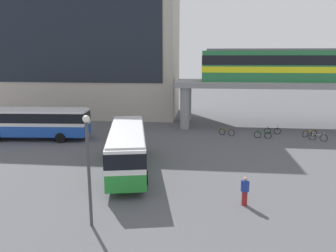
{
  "coord_description": "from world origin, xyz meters",
  "views": [
    {
      "loc": [
        4.8,
        -21.8,
        8.57
      ],
      "look_at": [
        1.58,
        7.76,
        2.2
      ],
      "focal_mm": 35.65,
      "sensor_mm": 36.0,
      "label": 1
    }
  ],
  "objects_px": {
    "train": "(310,65)",
    "bicycle_green": "(263,135)",
    "bus_secondary": "(34,121)",
    "bicycle_black": "(272,131)",
    "station_building": "(86,49)",
    "bicycle_orange": "(310,133)",
    "bicycle_silver": "(318,137)",
    "bus_main": "(127,145)",
    "bicycle_brown": "(227,132)",
    "pedestrian_at_kerb": "(245,192)"
  },
  "relations": [
    {
      "from": "bicycle_brown",
      "to": "bus_main",
      "type": "bearing_deg",
      "value": -124.08
    },
    {
      "from": "bicycle_silver",
      "to": "pedestrian_at_kerb",
      "type": "height_order",
      "value": "pedestrian_at_kerb"
    },
    {
      "from": "station_building",
      "to": "pedestrian_at_kerb",
      "type": "height_order",
      "value": "station_building"
    },
    {
      "from": "bicycle_silver",
      "to": "pedestrian_at_kerb",
      "type": "relative_size",
      "value": 0.98
    },
    {
      "from": "bicycle_orange",
      "to": "pedestrian_at_kerb",
      "type": "distance_m",
      "value": 19.67
    },
    {
      "from": "bus_main",
      "to": "bus_secondary",
      "type": "height_order",
      "value": "same"
    },
    {
      "from": "bicycle_silver",
      "to": "bicycle_brown",
      "type": "height_order",
      "value": "same"
    },
    {
      "from": "bus_secondary",
      "to": "bicycle_black",
      "type": "xyz_separation_m",
      "value": [
        24.82,
        5.06,
        -1.63
      ]
    },
    {
      "from": "station_building",
      "to": "bus_main",
      "type": "relative_size",
      "value": 2.29
    },
    {
      "from": "station_building",
      "to": "bicycle_orange",
      "type": "relative_size",
      "value": 15.44
    },
    {
      "from": "train",
      "to": "bus_main",
      "type": "relative_size",
      "value": 2.24
    },
    {
      "from": "station_building",
      "to": "bicycle_silver",
      "type": "bearing_deg",
      "value": -24.19
    },
    {
      "from": "station_building",
      "to": "bicycle_brown",
      "type": "height_order",
      "value": "station_building"
    },
    {
      "from": "station_building",
      "to": "bicycle_brown",
      "type": "xyz_separation_m",
      "value": [
        19.46,
        -11.5,
        -8.99
      ]
    },
    {
      "from": "bicycle_silver",
      "to": "bicycle_green",
      "type": "xyz_separation_m",
      "value": [
        -5.42,
        0.45,
        0.0
      ]
    },
    {
      "from": "train",
      "to": "bicycle_green",
      "type": "xyz_separation_m",
      "value": [
        -6.13,
        -6.52,
        -7.04
      ]
    },
    {
      "from": "bicycle_black",
      "to": "pedestrian_at_kerb",
      "type": "height_order",
      "value": "pedestrian_at_kerb"
    },
    {
      "from": "bicycle_orange",
      "to": "bicycle_green",
      "type": "xyz_separation_m",
      "value": [
        -5.08,
        -1.22,
        0.0
      ]
    },
    {
      "from": "bicycle_silver",
      "to": "bicycle_black",
      "type": "distance_m",
      "value": 4.74
    },
    {
      "from": "bicycle_green",
      "to": "bus_secondary",
      "type": "bearing_deg",
      "value": -172.61
    },
    {
      "from": "bicycle_orange",
      "to": "bicycle_silver",
      "type": "xyz_separation_m",
      "value": [
        0.34,
        -1.67,
        0.0
      ]
    },
    {
      "from": "station_building",
      "to": "bicycle_black",
      "type": "height_order",
      "value": "station_building"
    },
    {
      "from": "bus_secondary",
      "to": "bicycle_orange",
      "type": "relative_size",
      "value": 6.65
    },
    {
      "from": "bicycle_brown",
      "to": "pedestrian_at_kerb",
      "type": "bearing_deg",
      "value": -90.19
    },
    {
      "from": "station_building",
      "to": "pedestrian_at_kerb",
      "type": "distance_m",
      "value": 35.7
    },
    {
      "from": "station_building",
      "to": "bicycle_black",
      "type": "bearing_deg",
      "value": -22.92
    },
    {
      "from": "bicycle_orange",
      "to": "bicycle_silver",
      "type": "height_order",
      "value": "same"
    },
    {
      "from": "bicycle_brown",
      "to": "pedestrian_at_kerb",
      "type": "distance_m",
      "value": 17.23
    },
    {
      "from": "bicycle_orange",
      "to": "bicycle_black",
      "type": "xyz_separation_m",
      "value": [
        -3.71,
        0.79,
        0.0
      ]
    },
    {
      "from": "train",
      "to": "bicycle_silver",
      "type": "relative_size",
      "value": 15.12
    },
    {
      "from": "bicycle_brown",
      "to": "bicycle_silver",
      "type": "bearing_deg",
      "value": -8.24
    },
    {
      "from": "bicycle_brown",
      "to": "pedestrian_at_kerb",
      "type": "height_order",
      "value": "pedestrian_at_kerb"
    },
    {
      "from": "station_building",
      "to": "train",
      "type": "bearing_deg",
      "value": -11.31
    },
    {
      "from": "train",
      "to": "bicycle_green",
      "type": "bearing_deg",
      "value": -133.22
    },
    {
      "from": "train",
      "to": "bicycle_black",
      "type": "xyz_separation_m",
      "value": [
        -4.76,
        -4.51,
        -7.04
      ]
    },
    {
      "from": "bus_secondary",
      "to": "train",
      "type": "bearing_deg",
      "value": 17.92
    },
    {
      "from": "station_building",
      "to": "bicycle_orange",
      "type": "height_order",
      "value": "station_building"
    },
    {
      "from": "pedestrian_at_kerb",
      "to": "bicycle_black",
      "type": "bearing_deg",
      "value": 74.47
    },
    {
      "from": "bicycle_green",
      "to": "pedestrian_at_kerb",
      "type": "relative_size",
      "value": 1.01
    },
    {
      "from": "train",
      "to": "pedestrian_at_kerb",
      "type": "distance_m",
      "value": 25.77
    },
    {
      "from": "bus_main",
      "to": "bicycle_orange",
      "type": "distance_m",
      "value": 21.05
    },
    {
      "from": "train",
      "to": "bus_secondary",
      "type": "xyz_separation_m",
      "value": [
        -29.58,
        -9.56,
        -5.41
      ]
    },
    {
      "from": "bicycle_green",
      "to": "bicycle_black",
      "type": "bearing_deg",
      "value": 55.8
    },
    {
      "from": "bicycle_black",
      "to": "train",
      "type": "bearing_deg",
      "value": 43.45
    },
    {
      "from": "bicycle_silver",
      "to": "pedestrian_at_kerb",
      "type": "distance_m",
      "value": 18.35
    },
    {
      "from": "pedestrian_at_kerb",
      "to": "bicycle_silver",
      "type": "bearing_deg",
      "value": 60.08
    },
    {
      "from": "bus_secondary",
      "to": "bicycle_green",
      "type": "relative_size",
      "value": 6.42
    },
    {
      "from": "bicycle_green",
      "to": "bicycle_brown",
      "type": "relative_size",
      "value": 1.04
    },
    {
      "from": "station_building",
      "to": "bicycle_brown",
      "type": "distance_m",
      "value": 24.33
    },
    {
      "from": "bus_main",
      "to": "bicycle_silver",
      "type": "distance_m",
      "value": 20.39
    }
  ]
}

